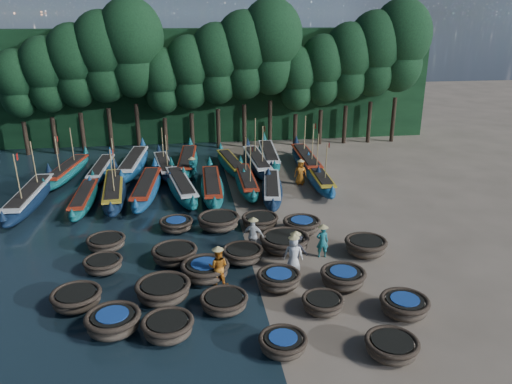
{
  "coord_description": "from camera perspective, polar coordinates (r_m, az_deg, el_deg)",
  "views": [
    {
      "loc": [
        -2.88,
        -23.07,
        11.26
      ],
      "look_at": [
        1.15,
        4.37,
        1.3
      ],
      "focal_mm": 35.0,
      "sensor_mm": 36.0,
      "label": 1
    }
  ],
  "objects": [
    {
      "name": "coracle_23",
      "position": [
        27.73,
        0.46,
        -3.31
      ],
      "size": [
        2.4,
        2.4,
        0.7
      ],
      "rotation": [
        0.0,
        0.0,
        0.32
      ],
      "color": "#4B3E2F",
      "rests_on": "ground"
    },
    {
      "name": "coracle_15",
      "position": [
        24.2,
        -17.07,
        -7.91
      ],
      "size": [
        1.9,
        1.9,
        0.67
      ],
      "rotation": [
        0.0,
        0.0,
        0.16
      ],
      "color": "#4B3E2F",
      "rests_on": "ground"
    },
    {
      "name": "tree_11",
      "position": [
        44.99,
        7.62,
        13.7
      ],
      "size": [
        4.09,
        4.09,
        9.65
      ],
      "color": "black",
      "rests_on": "ground"
    },
    {
      "name": "long_boat_1",
      "position": [
        32.55,
        -19.05,
        -0.69
      ],
      "size": [
        1.31,
        7.34,
        1.29
      ],
      "rotation": [
        0.0,
        0.0,
        -0.0
      ],
      "color": "#0F5856",
      "rests_on": "ground"
    },
    {
      "name": "ground",
      "position": [
        25.83,
        -1.11,
        -6.1
      ],
      "size": [
        120.0,
        120.0,
        0.0
      ],
      "primitive_type": "plane",
      "color": "gray",
      "rests_on": "ground"
    },
    {
      "name": "tree_8",
      "position": [
        43.51,
        -1.41,
        15.45
      ],
      "size": [
        4.92,
        4.92,
        11.6
      ],
      "color": "black",
      "rests_on": "ground"
    },
    {
      "name": "coracle_6",
      "position": [
        19.16,
        -10.04,
        -14.97
      ],
      "size": [
        2.18,
        2.18,
        0.77
      ],
      "rotation": [
        0.0,
        0.0,
        0.26
      ],
      "color": "#4B3E2F",
      "rests_on": "ground"
    },
    {
      "name": "long_boat_14",
      "position": [
        37.82,
        -2.86,
        3.22
      ],
      "size": [
        2.39,
        7.57,
        1.34
      ],
      "rotation": [
        0.0,
        0.0,
        0.14
      ],
      "color": "#0F5856",
      "rests_on": "ground"
    },
    {
      "name": "coracle_4",
      "position": [
        18.67,
        15.25,
        -16.68
      ],
      "size": [
        2.13,
        2.13,
        0.68
      ],
      "rotation": [
        0.0,
        0.0,
        -0.24
      ],
      "color": "#4B3E2F",
      "rests_on": "ground"
    },
    {
      "name": "long_boat_8",
      "position": [
        34.71,
        7.19,
        1.6
      ],
      "size": [
        1.8,
        8.02,
        3.41
      ],
      "rotation": [
        0.0,
        0.0,
        -0.05
      ],
      "color": "navy",
      "rests_on": "ground"
    },
    {
      "name": "coracle_5",
      "position": [
        19.81,
        -16.01,
        -14.09
      ],
      "size": [
        2.09,
        2.09,
        0.83
      ],
      "rotation": [
        0.0,
        0.0,
        0.07
      ],
      "color": "#4B3E2F",
      "rests_on": "ground"
    },
    {
      "name": "fisherman_6",
      "position": [
        34.68,
        5.1,
        2.33
      ],
      "size": [
        0.94,
        0.71,
        1.94
      ],
      "rotation": [
        0.0,
        0.0,
        6.08
      ],
      "color": "#C96F1A",
      "rests_on": "ground"
    },
    {
      "name": "long_boat_3",
      "position": [
        33.07,
        -12.39,
        0.43
      ],
      "size": [
        2.24,
        8.57,
        1.51
      ],
      "rotation": [
        0.0,
        0.0,
        -0.09
      ],
      "color": "navy",
      "rests_on": "ground"
    },
    {
      "name": "coracle_13",
      "position": [
        21.9,
        2.63,
        -9.93
      ],
      "size": [
        2.16,
        2.16,
        0.73
      ],
      "rotation": [
        0.0,
        0.0,
        0.26
      ],
      "color": "#4B3E2F",
      "rests_on": "ground"
    },
    {
      "name": "fisherman_0",
      "position": [
        22.97,
        4.31,
        -6.99
      ],
      "size": [
        0.97,
        0.75,
        1.98
      ],
      "rotation": [
        0.0,
        0.0,
        2.92
      ],
      "color": "silver",
      "rests_on": "ground"
    },
    {
      "name": "tree_12",
      "position": [
        45.61,
        10.54,
        14.48
      ],
      "size": [
        4.51,
        4.51,
        10.63
      ],
      "color": "black",
      "rests_on": "ground"
    },
    {
      "name": "long_boat_13",
      "position": [
        38.53,
        -7.84,
        3.47
      ],
      "size": [
        2.15,
        8.6,
        1.52
      ],
      "rotation": [
        0.0,
        0.0,
        -0.08
      ],
      "color": "#0F5856",
      "rests_on": "ground"
    },
    {
      "name": "tree_6",
      "position": [
        43.32,
        -7.61,
        13.47
      ],
      "size": [
        4.09,
        4.09,
        9.65
      ],
      "color": "black",
      "rests_on": "ground"
    },
    {
      "name": "coracle_11",
      "position": [
        21.33,
        -10.57,
        -10.99
      ],
      "size": [
        2.37,
        2.37,
        0.83
      ],
      "rotation": [
        0.0,
        0.0,
        0.12
      ],
      "color": "#4B3E2F",
      "rests_on": "ground"
    },
    {
      "name": "coracle_16",
      "position": [
        24.24,
        -9.29,
        -7.03
      ],
      "size": [
        2.31,
        2.31,
        0.77
      ],
      "rotation": [
        0.0,
        0.0,
        -0.14
      ],
      "color": "#4B3E2F",
      "rests_on": "ground"
    },
    {
      "name": "coracle_10",
      "position": [
        21.79,
        -19.83,
        -11.37
      ],
      "size": [
        2.47,
        2.47,
        0.74
      ],
      "rotation": [
        0.0,
        0.0,
        0.4
      ],
      "color": "#4B3E2F",
      "rests_on": "ground"
    },
    {
      "name": "long_boat_6",
      "position": [
        33.76,
        -1.11,
        1.21
      ],
      "size": [
        1.45,
        7.84,
        3.33
      ],
      "rotation": [
        0.0,
        0.0,
        -0.01
      ],
      "color": "#0F5856",
      "rests_on": "ground"
    },
    {
      "name": "coracle_14",
      "position": [
        22.28,
        9.91,
        -9.6
      ],
      "size": [
        2.01,
        2.01,
        0.78
      ],
      "rotation": [
        0.0,
        0.0,
        -0.06
      ],
      "color": "#4B3E2F",
      "rests_on": "ground"
    },
    {
      "name": "coracle_3",
      "position": [
        18.25,
        3.11,
        -16.89
      ],
      "size": [
        2.03,
        2.03,
        0.65
      ],
      "rotation": [
        0.0,
        0.0,
        0.32
      ],
      "color": "#4B3E2F",
      "rests_on": "ground"
    },
    {
      "name": "coracle_17",
      "position": [
        24.04,
        -1.53,
        -7.09
      ],
      "size": [
        2.43,
        2.43,
        0.71
      ],
      "rotation": [
        0.0,
        0.0,
        0.43
      ],
      "color": "#4B3E2F",
      "rests_on": "ground"
    },
    {
      "name": "long_boat_9",
      "position": [
        38.33,
        -20.75,
        2.22
      ],
      "size": [
        2.76,
        8.09,
        3.48
      ],
      "rotation": [
        0.0,
        0.0,
        -0.17
      ],
      "color": "#0F5856",
      "rests_on": "ground"
    },
    {
      "name": "tree_0",
      "position": [
        45.33,
        -25.63,
        11.17
      ],
      "size": [
        3.68,
        3.68,
        8.68
      ],
      "color": "black",
      "rests_on": "ground"
    },
    {
      "name": "coracle_20",
      "position": [
        26.32,
        -16.75,
        -5.56
      ],
      "size": [
        2.38,
        2.38,
        0.67
      ],
      "rotation": [
        0.0,
        0.0,
        -0.42
      ],
      "color": "#4B3E2F",
      "rests_on": "ground"
    },
    {
      "name": "tree_13",
      "position": [
        46.34,
        13.38,
        15.21
      ],
      "size": [
        4.92,
        4.92,
        11.6
      ],
      "color": "black",
      "rests_on": "ground"
    },
    {
      "name": "long_boat_17",
      "position": [
        38.58,
        5.73,
        3.62
      ],
      "size": [
        1.93,
        8.98,
        3.82
      ],
      "rotation": [
        0.0,
        0.0,
        -0.04
      ],
      "color": "#0F2238",
      "rests_on": "ground"
    },
    {
      "name": "tree_7",
      "position": [
        43.35,
        -4.52,
        14.48
      ],
      "size": [
        4.51,
        4.51,
        10.63
      ],
      "color": "black",
      "rests_on": "ground"
    },
    {
      "name": "tree_9",
      "position": [
        43.81,
        1.7,
        16.36
      ],
      "size": [
        5.34,
        5.34,
        12.58
      ],
      "color": "black",
      "rests_on": "ground"
    },
    {
      "name": "tree_3",
      "position": [
        43.64,
        -17.09,
        14.64
      ],
      "size": [
        4.92,
        4.92,
        11.6
      ],
      "color": "black",
      "rests_on": "ground"
    },
    {
      "name": "tree_2",
      "position": [
        44.08,
        -20.03,
        13.48
      ],
      "size": [
        4.51,
        4.51,
        10.63
      ],
      "color": "black",
      "rests_on": "ground"
    },
    {
      "name": "tree_10",
      "position": [
        44.5,
        4.66,
        12.86
      ],
      "size": [
        3.68,
        3.68,
        8.68
      ],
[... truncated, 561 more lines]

